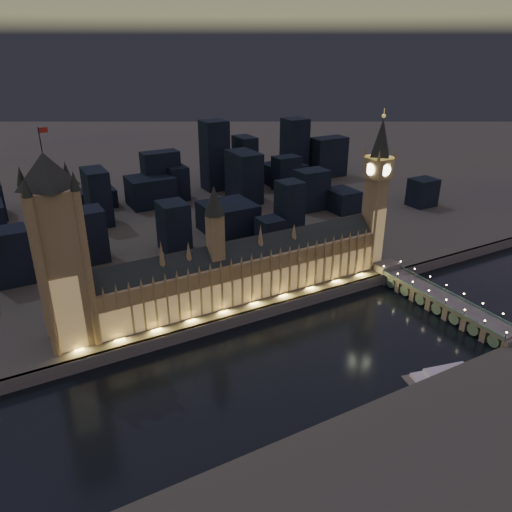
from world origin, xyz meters
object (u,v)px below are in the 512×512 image
elizabeth_tower (377,181)px  river_boat (446,373)px  westminster_bridge (437,300)px  victoria_tower (58,244)px  palace_of_westminster (243,270)px

elizabeth_tower → river_boat: bearing=-112.2°
westminster_bridge → river_boat: size_ratio=2.33×
victoria_tower → elizabeth_tower: bearing=0.0°
elizabeth_tower → river_boat: (-48.88, -119.93, -70.22)m
palace_of_westminster → river_boat: (59.84, -119.74, -24.81)m
river_boat → elizabeth_tower: bearing=67.8°
elizabeth_tower → westminster_bridge: elizabeth_tower is taller
victoria_tower → elizabeth_tower: size_ratio=1.04×
river_boat → victoria_tower: bearing=144.7°
palace_of_westminster → river_boat: size_ratio=4.16×
victoria_tower → river_boat: (169.12, -119.92, -65.57)m
palace_of_westminster → elizabeth_tower: bearing=0.1°
victoria_tower → elizabeth_tower: 218.05m
palace_of_westminster → elizabeth_tower: 117.82m
river_boat → westminster_bridge: bearing=46.9°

